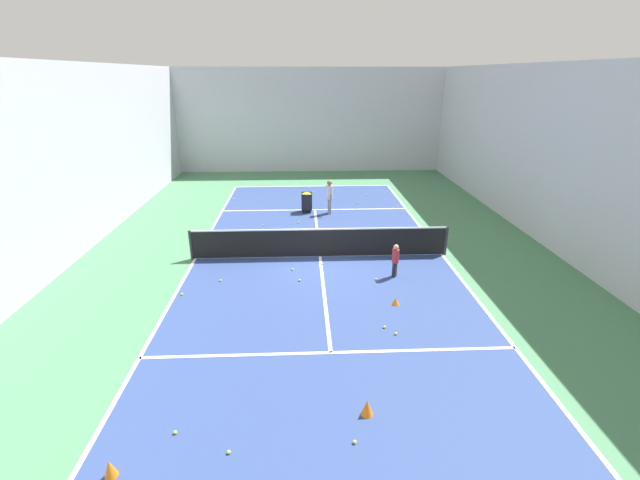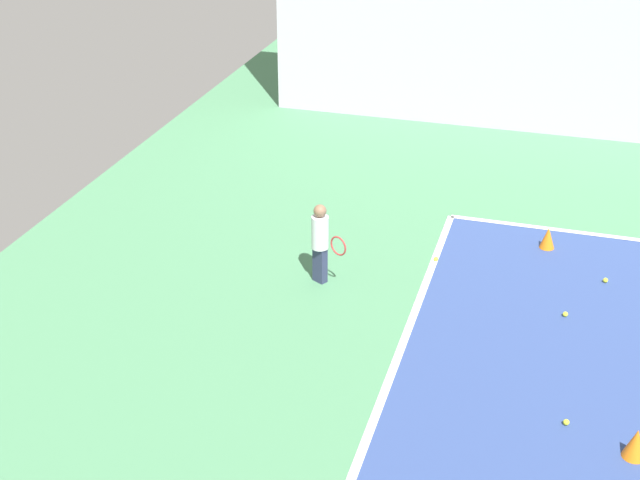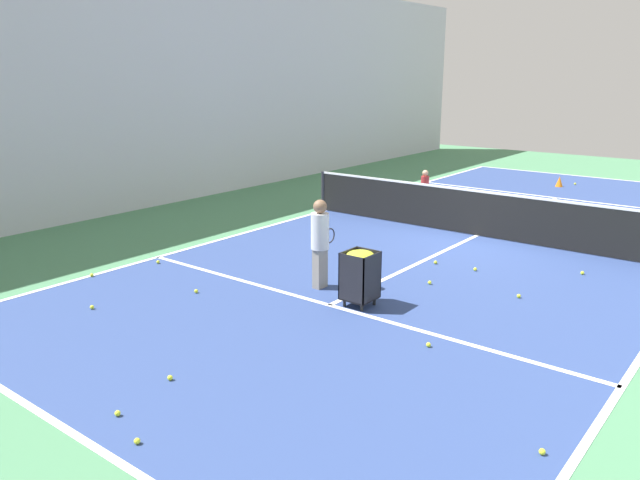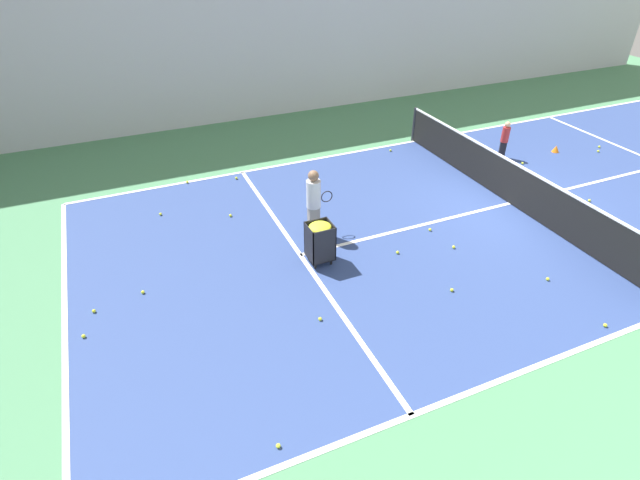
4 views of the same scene
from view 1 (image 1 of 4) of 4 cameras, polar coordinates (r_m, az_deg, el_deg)
The scene contains 45 objects.
ground_plane at distance 15.69m, azimuth 0.00°, elevation -2.23°, with size 33.55×33.55×0.00m, color #477F56.
court_playing_area at distance 15.69m, azimuth 0.00°, elevation -2.23°, with size 9.07×21.10×0.00m.
line_baseline_far at distance 25.71m, azimuth -1.05°, elevation 7.20°, with size 9.07×0.10×0.00m, color white.
line_sideline_left at distance 16.15m, azimuth -16.30°, elevation -2.41°, with size 0.10×21.10×0.00m, color white.
line_sideline_right at distance 16.51m, azimuth 15.94°, elevation -1.85°, with size 0.10×21.10×0.00m, color white.
line_service_near at distance 10.63m, azimuth 1.44°, elevation -14.78°, with size 9.07×0.10×0.00m, color white.
line_service_far at distance 21.14m, azimuth -0.70°, elevation 4.06°, with size 9.07×0.10×0.00m, color white.
line_centre_service at distance 15.69m, azimuth 0.00°, elevation -2.22°, with size 0.10×11.61×0.00m, color white.
hall_enclosure_left at distance 16.80m, azimuth -32.04°, elevation 8.08°, with size 0.15×29.85×6.69m.
hall_enclosure_right at distance 17.46m, azimuth 30.75°, elevation 8.72°, with size 0.15×29.85×6.69m.
hall_enclosure_far at distance 29.38m, azimuth -1.34°, elevation 15.58°, with size 17.52×0.15×6.69m.
tennis_net at distance 15.48m, azimuth 0.00°, elevation -0.32°, with size 9.37×0.10×1.09m.
coach_at_net at distance 20.32m, azimuth 1.28°, elevation 6.06°, with size 0.33×0.65×1.62m.
child_midcourt at distance 14.15m, azimuth 10.02°, elevation -2.42°, with size 0.31×0.31×1.13m.
ball_cart at distance 20.65m, azimuth -1.79°, elevation 5.54°, with size 0.50×0.52×0.95m.
training_cone_0 at distance 12.71m, azimuth 10.05°, elevation -8.05°, with size 0.22×0.22×0.21m, color orange.
training_cone_1 at distance 8.74m, azimuth -26.20°, elevation -25.65°, with size 0.22×0.22×0.33m, color orange.
training_cone_2 at distance 9.02m, azimuth 6.30°, elevation -21.30°, with size 0.24×0.24×0.35m, color orange.
tennis_ball_0 at distance 19.23m, azimuth -2.90°, elevation 2.37°, with size 0.07×0.07×0.07m, color yellow.
tennis_ball_1 at distance 22.23m, azimuth 4.96°, elevation 4.94°, with size 0.07×0.07×0.07m, color yellow.
tennis_ball_2 at distance 21.92m, azimuth 10.25°, elevation 4.44°, with size 0.07×0.07×0.07m, color yellow.
tennis_ball_3 at distance 17.20m, azimuth -9.73°, elevation -0.25°, with size 0.07×0.07×0.07m, color yellow.
tennis_ball_4 at distance 17.37m, azimuth 13.56°, elevation -0.34°, with size 0.07×0.07×0.07m, color yellow.
tennis_ball_5 at distance 25.20m, azimuth -1.47°, elevation 6.98°, with size 0.07×0.07×0.07m, color yellow.
tennis_ball_6 at distance 24.32m, azimuth -0.93°, elevation 6.45°, with size 0.07×0.07×0.07m, color yellow.
tennis_ball_7 at distance 21.58m, azimuth -6.30°, elevation 4.39°, with size 0.07×0.07×0.07m, color yellow.
tennis_ball_8 at distance 18.05m, azimuth -3.92°, elevation 1.06°, with size 0.07×0.07×0.07m, color yellow.
tennis_ball_9 at distance 11.62m, azimuth 8.61°, elevation -11.40°, with size 0.07×0.07×0.07m, color yellow.
tennis_ball_10 at distance 17.50m, azimuth -14.44°, elevation -0.25°, with size 0.07×0.07×0.07m, color yellow.
tennis_ball_11 at distance 14.06m, azimuth 7.46°, elevation -5.19°, with size 0.07×0.07×0.07m, color yellow.
tennis_ball_12 at distance 14.64m, azimuth -3.70°, elevation -3.93°, with size 0.07×0.07×0.07m, color yellow.
tennis_ball_13 at distance 8.57m, azimuth -12.07°, elevation -25.91°, with size 0.07×0.07×0.07m, color yellow.
tennis_ball_14 at distance 14.22m, azimuth -13.13°, elevation -5.28°, with size 0.07×0.07×0.07m, color yellow.
tennis_ball_15 at distance 23.21m, azimuth 10.30°, elevation 5.38°, with size 0.07×0.07×0.07m, color yellow.
tennis_ball_16 at distance 18.12m, azimuth -1.30°, elevation 1.18°, with size 0.07×0.07×0.07m, color yellow.
tennis_ball_18 at distance 15.03m, azimuth 0.26°, elevation -3.18°, with size 0.07×0.07×0.07m, color yellow.
tennis_ball_19 at distance 8.59m, azimuth 4.65°, elevation -25.25°, with size 0.07×0.07×0.07m, color yellow.
tennis_ball_20 at distance 23.83m, azimuth 6.30°, elevation 6.02°, with size 0.07×0.07×0.07m, color yellow.
tennis_ball_21 at distance 13.89m, azimuth -2.73°, elevation -5.37°, with size 0.07×0.07×0.07m, color yellow.
tennis_ball_22 at distance 23.32m, azimuth -11.39°, elevation 5.38°, with size 0.07×0.07×0.07m, color yellow.
tennis_ball_23 at distance 11.41m, azimuth 10.09°, elevation -12.17°, with size 0.07×0.07×0.07m, color yellow.
tennis_ball_24 at distance 13.70m, azimuth -17.92°, elevation -6.88°, with size 0.07×0.07×0.07m, color yellow.
tennis_ball_25 at distance 19.02m, azimuth -7.59°, elevation 1.98°, with size 0.07×0.07×0.07m, color yellow.
tennis_ball_26 at distance 9.13m, azimuth -18.74°, elevation -23.11°, with size 0.07×0.07×0.07m, color yellow.
tennis_ball_27 at distance 25.39m, azimuth -2.93°, elevation 7.07°, with size 0.07×0.07×0.07m, color yellow.
Camera 1 is at (-0.64, -14.37, 6.26)m, focal length 24.00 mm.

